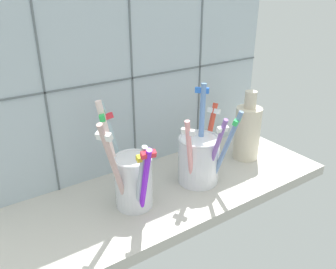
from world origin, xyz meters
TOP-DOWN VIEW (x-y plane):
  - counter_slab at (0.00, 0.00)cm, footprint 64.00×22.00cm
  - tile_wall_back at (-0.00, 12.00)cm, footprint 64.00×2.20cm
  - toothbrush_cup_left at (-7.21, -0.85)cm, footprint 10.46×15.98cm
  - toothbrush_cup_right at (6.95, -0.90)cm, footprint 11.78×10.95cm
  - ceramic_vase at (21.25, 1.02)cm, footprint 5.33×5.33cm

SIDE VIEW (x-z plane):
  - counter_slab at x=0.00cm, z-range 0.00..2.00cm
  - toothbrush_cup_right at x=6.95cm, z-range -2.19..16.38cm
  - toothbrush_cup_left at x=-7.21cm, z-range -1.82..16.77cm
  - ceramic_vase at x=21.25cm, z-range 0.69..15.39cm
  - tile_wall_back at x=0.00cm, z-range 0.00..45.00cm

